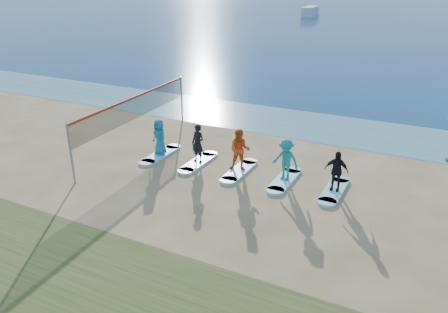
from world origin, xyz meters
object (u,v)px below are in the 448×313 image
at_px(volleyball_net, 135,108).
at_px(student_1, 198,143).
at_px(boat_offshore_a, 310,16).
at_px(student_2, 240,150).
at_px(surfboard_4, 334,190).
at_px(surfboard_1, 198,162).
at_px(student_3, 286,160).
at_px(surfboard_2, 239,171).
at_px(student_4, 336,171).
at_px(surfboard_0, 161,154).
at_px(surfboard_3, 284,180).
at_px(student_0, 160,137).

distance_m(volleyball_net, student_1, 3.82).
bearing_deg(student_1, boat_offshore_a, 113.86).
bearing_deg(student_2, surfboard_4, -18.59).
bearing_deg(surfboard_4, student_2, 180.00).
xyz_separation_m(surfboard_1, student_2, (2.00, 0.00, 0.94)).
relative_size(student_1, surfboard_4, 0.77).
xyz_separation_m(volleyball_net, student_3, (7.66, -0.52, -0.97)).
bearing_deg(surfboard_2, boat_offshore_a, 104.54).
distance_m(boat_offshore_a, student_4, 80.16).
height_order(surfboard_0, surfboard_3, same).
bearing_deg(surfboard_0, boat_offshore_a, 101.70).
bearing_deg(student_3, volleyball_net, -176.17).
relative_size(surfboard_0, student_0, 1.35).
height_order(surfboard_1, surfboard_4, same).
xyz_separation_m(surfboard_0, student_0, (0.00, 0.00, 0.86)).
distance_m(surfboard_0, student_2, 4.11).
xyz_separation_m(student_2, surfboard_4, (4.00, 0.00, -0.94)).
relative_size(volleyball_net, surfboard_2, 4.12).
xyz_separation_m(volleyball_net, surfboard_2, (5.66, -0.52, -1.86)).
relative_size(volleyball_net, boat_offshore_a, 1.12).
relative_size(surfboard_0, surfboard_2, 1.00).
height_order(surfboard_1, student_4, student_4).
height_order(student_1, student_3, student_3).
bearing_deg(boat_offshore_a, student_4, -78.90).
bearing_deg(surfboard_3, boat_offshore_a, 105.93).
bearing_deg(volleyball_net, surfboard_4, -3.08).
xyz_separation_m(surfboard_3, student_4, (2.00, 0.00, 0.82)).
bearing_deg(student_0, surfboard_4, 21.34).
distance_m(volleyball_net, surfboard_3, 7.90).
height_order(student_0, student_3, student_3).
bearing_deg(student_0, surfboard_1, 21.34).
height_order(student_0, surfboard_2, student_0).
height_order(student_2, surfboard_4, student_2).
xyz_separation_m(surfboard_0, surfboard_3, (6.00, 0.00, 0.00)).
bearing_deg(boat_offshore_a, volleyball_net, -85.64).
height_order(volleyball_net, surfboard_3, volleyball_net).
xyz_separation_m(surfboard_0, student_1, (2.00, 0.00, 0.89)).
bearing_deg(volleyball_net, boat_offshore_a, 100.57).
bearing_deg(student_0, surfboard_0, 0.00).
xyz_separation_m(student_0, surfboard_2, (4.00, 0.00, -0.86)).
height_order(surfboard_4, student_4, student_4).
height_order(surfboard_1, student_2, student_2).
relative_size(boat_offshore_a, student_1, 4.78).
xyz_separation_m(student_0, surfboard_3, (6.00, 0.00, -0.86)).
bearing_deg(student_4, boat_offshore_a, 106.07).
distance_m(boat_offshore_a, student_0, 78.16).
relative_size(student_1, student_3, 0.99).
distance_m(volleyball_net, surfboard_2, 5.98).
xyz_separation_m(student_3, student_4, (2.00, 0.00, -0.07)).
height_order(student_2, student_3, student_2).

